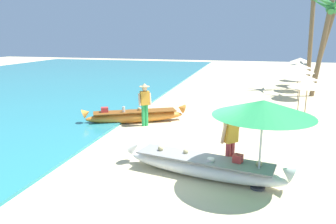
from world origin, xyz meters
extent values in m
plane|color=beige|center=(0.00, 0.00, 0.00)|extent=(80.00, 80.00, 0.00)
ellipsoid|color=white|center=(0.38, -0.43, 0.26)|extent=(4.47, 1.65, 0.52)
cone|color=white|center=(2.49, -0.85, 0.57)|extent=(0.51, 0.55, 0.54)
cone|color=white|center=(-1.73, 0.00, 0.57)|extent=(0.51, 0.55, 0.54)
cube|color=gray|center=(0.38, -0.43, 0.52)|extent=(3.79, 1.52, 0.04)
sphere|color=tan|center=(-0.87, -0.16, 0.60)|extent=(0.16, 0.16, 0.16)
sphere|color=tan|center=(-0.13, -0.20, 0.59)|extent=(0.14, 0.14, 0.14)
cylinder|color=silver|center=(0.61, -0.61, 0.57)|extent=(0.19, 0.19, 0.10)
cube|color=#B73333|center=(1.30, -0.51, 0.63)|extent=(0.28, 0.28, 0.23)
sphere|color=tan|center=(1.83, -0.63, 0.60)|extent=(0.16, 0.16, 0.16)
ellipsoid|color=orange|center=(-3.28, 4.33, 0.25)|extent=(4.09, 2.55, 0.49)
cone|color=orange|center=(-1.44, 5.28, 0.54)|extent=(0.54, 0.55, 0.48)
cone|color=orange|center=(-5.13, 3.39, 0.54)|extent=(0.54, 0.55, 0.48)
cube|color=brown|center=(-3.28, 4.33, 0.49)|extent=(3.50, 2.25, 0.04)
cube|color=#B73333|center=(-4.49, 3.83, 0.61)|extent=(0.39, 0.38, 0.22)
cylinder|color=silver|center=(-3.68, 4.01, 0.63)|extent=(0.12, 0.12, 0.27)
sphere|color=tan|center=(-3.16, 4.51, 0.57)|extent=(0.16, 0.16, 0.16)
cylinder|color=green|center=(-2.64, 3.96, 0.45)|extent=(0.14, 0.14, 0.91)
cylinder|color=green|center=(-2.76, 3.88, 0.45)|extent=(0.14, 0.14, 0.91)
cube|color=gold|center=(-2.70, 3.92, 1.19)|extent=(0.42, 0.39, 0.57)
cylinder|color=beige|center=(-2.50, 4.04, 1.14)|extent=(0.19, 0.21, 0.52)
cylinder|color=beige|center=(-2.88, 3.77, 1.14)|extent=(0.19, 0.21, 0.52)
sphere|color=beige|center=(-2.70, 3.92, 1.60)|extent=(0.22, 0.22, 0.22)
cylinder|color=tan|center=(-2.70, 3.92, 1.68)|extent=(0.44, 0.44, 0.02)
cone|color=tan|center=(-2.70, 3.92, 1.75)|extent=(0.26, 0.26, 0.12)
cylinder|color=#B2383D|center=(1.02, -0.10, 0.46)|extent=(0.14, 0.14, 0.92)
cylinder|color=#B2383D|center=(1.12, -0.01, 0.46)|extent=(0.14, 0.14, 0.92)
cube|color=gold|center=(1.07, -0.05, 1.23)|extent=(0.41, 0.41, 0.63)
cylinder|color=tan|center=(0.89, -0.20, 1.18)|extent=(0.21, 0.21, 0.58)
cylinder|color=tan|center=(1.23, 0.12, 1.18)|extent=(0.21, 0.21, 0.58)
sphere|color=tan|center=(1.07, -0.05, 1.67)|extent=(0.22, 0.22, 0.22)
cylinder|color=#B7B7BC|center=(1.83, -0.79, 1.12)|extent=(0.05, 0.05, 2.24)
cone|color=#28934C|center=(1.83, -0.79, 2.07)|extent=(2.42, 2.42, 0.38)
cylinder|color=#333338|center=(1.83, -0.79, 0.03)|extent=(0.36, 0.36, 0.06)
cylinder|color=#8E6B47|center=(3.85, 5.88, 0.95)|extent=(0.04, 0.04, 1.90)
cone|color=beige|center=(3.85, 5.88, 1.75)|extent=(1.60, 1.60, 0.32)
cylinder|color=#8E6B47|center=(3.94, 8.51, 0.95)|extent=(0.04, 0.04, 1.90)
cone|color=beige|center=(3.94, 8.51, 1.75)|extent=(1.60, 1.60, 0.32)
cylinder|color=#8E6B47|center=(4.32, 11.58, 0.95)|extent=(0.04, 0.04, 1.90)
cone|color=beige|center=(4.32, 11.58, 1.75)|extent=(1.60, 1.60, 0.32)
cylinder|color=#8E6B47|center=(4.65, 14.47, 0.95)|extent=(0.04, 0.04, 1.90)
cone|color=beige|center=(4.65, 14.47, 1.75)|extent=(1.60, 1.60, 0.32)
cylinder|color=#8E6B47|center=(4.94, 16.94, 0.95)|extent=(0.04, 0.04, 1.90)
cone|color=beige|center=(4.94, 16.94, 1.75)|extent=(1.60, 1.60, 0.32)
cylinder|color=#8E6B47|center=(5.43, 19.93, 0.95)|extent=(0.04, 0.04, 1.90)
cone|color=beige|center=(5.43, 19.93, 1.75)|extent=(1.60, 1.60, 0.32)
cylinder|color=brown|center=(5.60, 12.94, 2.85)|extent=(0.85, 0.28, 5.74)
cone|color=#337F3D|center=(5.96, 13.39, 5.45)|extent=(0.63, 1.65, 1.12)
cone|color=#337F3D|center=(5.50, 13.26, 5.48)|extent=(1.59, 1.42, 1.08)
cone|color=#337F3D|center=(5.49, 12.72, 5.61)|extent=(1.63, 1.16, 0.72)
cone|color=#337F3D|center=(6.02, 12.55, 5.50)|extent=(0.85, 1.56, 1.01)
cylinder|color=brown|center=(6.46, 16.72, 3.05)|extent=(1.37, 0.28, 6.15)
cone|color=#287033|center=(6.95, 17.24, 5.92)|extent=(0.56, 1.96, 0.97)
cone|color=#287033|center=(6.65, 16.89, 5.82)|extent=(1.39, 0.93, 1.13)
cone|color=#287033|center=(6.55, 16.43, 5.83)|extent=(1.80, 1.33, 1.20)
cylinder|color=brown|center=(5.32, 15.33, 3.37)|extent=(0.49, 0.28, 6.76)
camera|label=1|loc=(1.47, -8.46, 3.75)|focal=34.22mm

